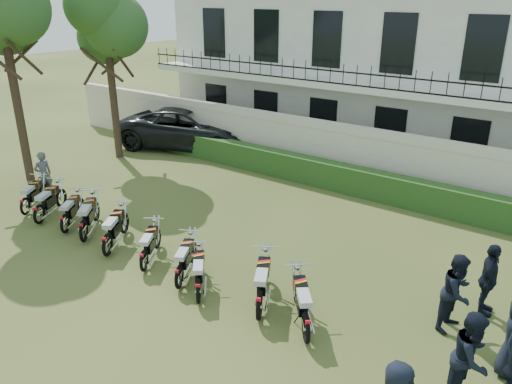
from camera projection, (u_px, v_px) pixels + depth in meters
ground at (189, 261)px, 13.72m from camera, size 100.00×100.00×0.00m
perimeter_wall at (331, 151)px, 19.27m from camera, size 30.00×0.35×2.30m
hedge at (343, 178)px, 18.37m from camera, size 18.00×0.60×1.00m
building at (396, 67)px, 22.79m from camera, size 20.40×9.60×7.40m
tree_west_near at (105, 18)px, 20.19m from camera, size 3.40×3.20×7.90m
motorcycle_0 at (25, 202)px, 16.34m from camera, size 1.08×1.65×1.03m
motorcycle_1 at (39, 210)px, 15.69m from camera, size 1.04×1.83×1.10m
motorcycle_2 at (64, 219)px, 15.11m from camera, size 1.13×1.63×1.03m
motorcycle_3 at (83, 226)px, 14.55m from camera, size 1.42×1.70×1.15m
motorcycle_4 at (107, 240)px, 13.76m from camera, size 1.16×1.82×1.13m
motorcycle_5 at (144, 256)px, 13.02m from camera, size 1.05×1.64×1.02m
motorcycle_6 at (179, 272)px, 12.26m from camera, size 1.00×1.72×1.04m
motorcycle_7 at (198, 286)px, 11.68m from camera, size 1.29×1.50×1.03m
motorcycle_8 at (259, 299)px, 11.06m from camera, size 1.14×1.90×1.16m
motorcycle_9 at (306, 321)px, 10.34m from camera, size 1.41×1.65×1.13m
suv at (191, 128)px, 23.44m from camera, size 7.40×5.19×1.88m
inspector at (43, 175)px, 17.75m from camera, size 0.48×0.66×1.68m
officer_1 at (471, 358)px, 8.72m from camera, size 0.80×0.97×1.83m
officer_4 at (457, 292)px, 10.67m from camera, size 0.82×0.98×1.78m
officer_5 at (488, 280)px, 11.18m from camera, size 0.53×1.06×1.74m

